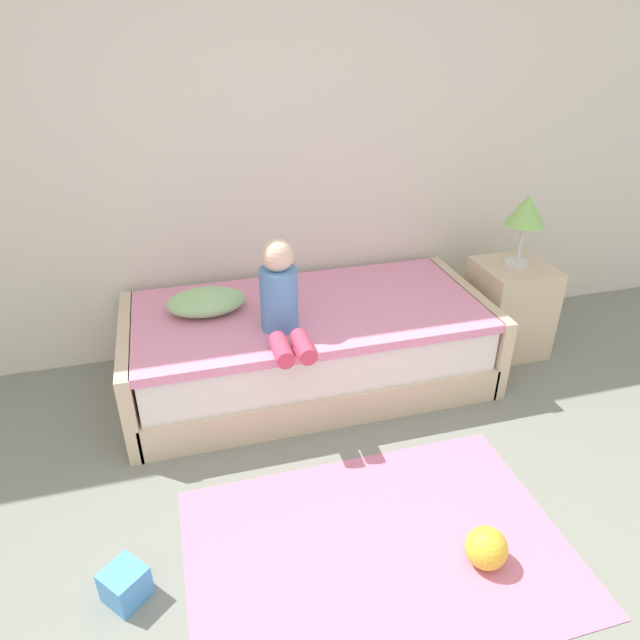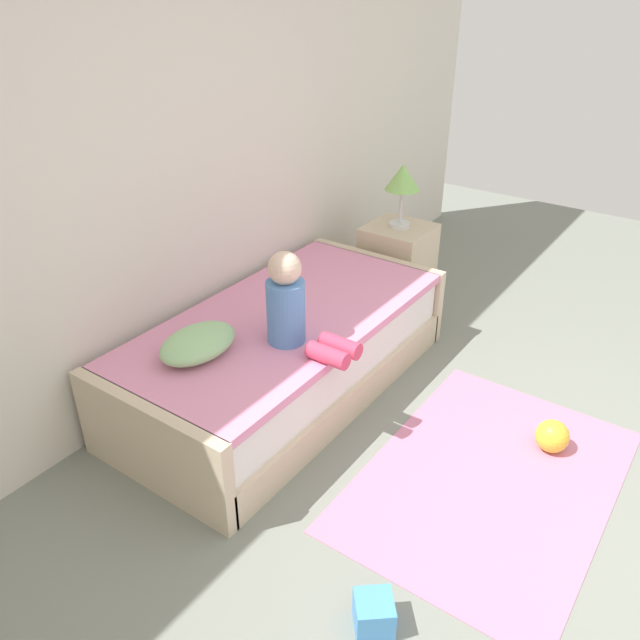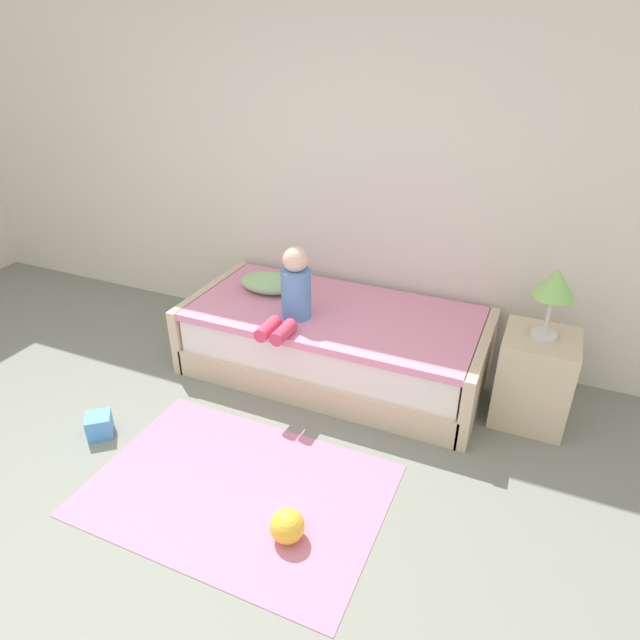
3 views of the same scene
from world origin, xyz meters
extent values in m
cube|color=silver|center=(0.00, 2.60, 1.45)|extent=(7.20, 0.10, 2.90)
cube|color=beige|center=(0.35, 2.00, 0.10)|extent=(2.00, 1.00, 0.20)
cube|color=white|center=(0.35, 2.00, 0.33)|extent=(1.94, 0.94, 0.25)
cube|color=pink|center=(0.35, 2.00, 0.47)|extent=(1.98, 0.98, 0.05)
cube|color=beige|center=(-0.67, 2.00, 0.25)|extent=(0.07, 1.00, 0.50)
cube|color=beige|center=(1.37, 2.00, 0.25)|extent=(0.07, 1.00, 0.50)
cube|color=beige|center=(1.70, 2.01, 0.30)|extent=(0.44, 0.44, 0.60)
cylinder|color=silver|center=(1.70, 2.01, 0.61)|extent=(0.15, 0.15, 0.03)
cylinder|color=silver|center=(1.70, 2.01, 0.75)|extent=(0.02, 0.02, 0.24)
cone|color=#8CCC66|center=(1.70, 2.01, 0.96)|extent=(0.24, 0.24, 0.18)
cylinder|color=#598CD1|center=(0.15, 1.82, 0.67)|extent=(0.20, 0.20, 0.34)
sphere|color=beige|center=(0.15, 1.82, 0.92)|extent=(0.17, 0.17, 0.17)
cylinder|color=#D83F60|center=(0.09, 1.52, 0.55)|extent=(0.09, 0.22, 0.09)
cylinder|color=#D83F60|center=(0.20, 1.52, 0.55)|extent=(0.09, 0.22, 0.09)
ellipsoid|color=#99CC8C|center=(-0.22, 2.10, 0.56)|extent=(0.44, 0.30, 0.13)
sphere|color=yellow|center=(0.71, 0.53, 0.09)|extent=(0.17, 0.17, 0.17)
cube|color=pink|center=(0.32, 0.70, 0.00)|extent=(1.60, 1.10, 0.01)
cube|color=#4C99E5|center=(-0.70, 0.76, 0.07)|extent=(0.21, 0.21, 0.15)
camera|label=1|loc=(-0.35, -0.80, 2.01)|focal=31.72mm
camera|label=2|loc=(-2.09, 0.03, 2.24)|focal=35.70mm
camera|label=3|loc=(1.62, -1.13, 2.26)|focal=30.82mm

